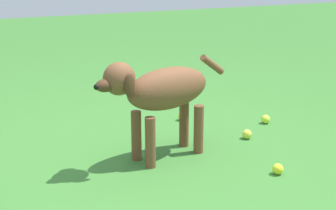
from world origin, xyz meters
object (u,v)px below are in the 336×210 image
(tennis_ball_2, at_px, (247,134))
(dog, at_px, (161,92))
(tennis_ball_1, at_px, (278,169))
(tennis_ball_3, at_px, (266,119))
(tennis_ball_0, at_px, (182,116))

(tennis_ball_2, bearing_deg, dog, -171.31)
(tennis_ball_1, bearing_deg, tennis_ball_3, 63.20)
(tennis_ball_0, height_order, tennis_ball_1, same)
(dog, relative_size, tennis_ball_2, 14.37)
(tennis_ball_1, distance_m, tennis_ball_2, 0.60)
(dog, height_order, tennis_ball_2, dog)
(tennis_ball_3, bearing_deg, tennis_ball_1, -116.80)
(tennis_ball_1, bearing_deg, tennis_ball_0, 97.39)
(tennis_ball_0, xyz_separation_m, tennis_ball_1, (0.14, -1.11, 0.00))
(dog, bearing_deg, tennis_ball_0, -139.77)
(dog, xyz_separation_m, tennis_ball_1, (0.56, -0.48, -0.41))
(tennis_ball_1, relative_size, tennis_ball_3, 1.00)
(dog, xyz_separation_m, tennis_ball_3, (0.97, 0.34, -0.41))
(dog, relative_size, tennis_ball_0, 14.37)
(tennis_ball_0, bearing_deg, tennis_ball_3, -27.69)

